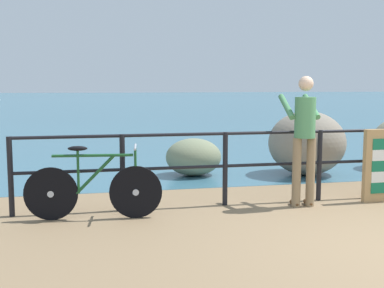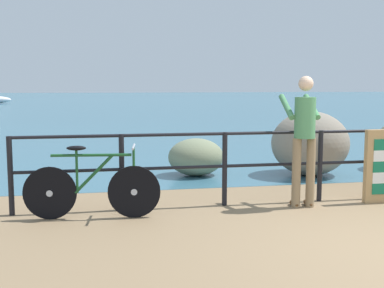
{
  "view_description": "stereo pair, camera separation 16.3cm",
  "coord_description": "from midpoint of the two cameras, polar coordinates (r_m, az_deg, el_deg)",
  "views": [
    {
      "loc": [
        -3.27,
        -4.32,
        1.68
      ],
      "look_at": [
        -1.79,
        2.59,
        0.82
      ],
      "focal_mm": 46.46,
      "sensor_mm": 36.0,
      "label": 1
    },
    {
      "loc": [
        -3.11,
        -4.35,
        1.68
      ],
      "look_at": [
        -1.79,
        2.59,
        0.82
      ],
      "focal_mm": 46.46,
      "sensor_mm": 36.0,
      "label": 2
    }
  ],
  "objects": [
    {
      "name": "breakwater_boulder_main",
      "position": [
        9.39,
        12.57,
        0.11
      ],
      "size": [
        1.42,
        1.37,
        1.18
      ],
      "color": "gray",
      "rests_on": "ground"
    },
    {
      "name": "sea_surface",
      "position": [
        52.79,
        -8.63,
        5.02
      ],
      "size": [
        120.0,
        90.0,
        0.01
      ],
      "primitive_type": "cube",
      "color": "#38667A",
      "rests_on": "ground_plane"
    },
    {
      "name": "person_at_railing",
      "position": [
        6.88,
        12.08,
        1.07
      ],
      "size": [
        0.47,
        0.65,
        1.78
      ],
      "rotation": [
        0.0,
        0.0,
        1.51
      ],
      "color": "#8C7251",
      "rests_on": "ground_plane"
    },
    {
      "name": "promenade_railing",
      "position": [
        7.34,
        13.82,
        -1.41
      ],
      "size": [
        8.51,
        0.07,
        1.02
      ],
      "color": "black",
      "rests_on": "ground_plane"
    },
    {
      "name": "breakwater_boulder_left",
      "position": [
        9.11,
        -0.34,
        -1.5
      ],
      "size": [
        1.02,
        0.92,
        0.68
      ],
      "color": "gray",
      "rests_on": "ground"
    },
    {
      "name": "bicycle",
      "position": [
        6.31,
        -11.92,
        -4.99
      ],
      "size": [
        1.69,
        0.48,
        0.92
      ],
      "rotation": [
        0.0,
        0.0,
        -0.11
      ],
      "color": "black",
      "rests_on": "ground_plane"
    },
    {
      "name": "ground_plane",
      "position": [
        24.6,
        -4.6,
        2.87
      ],
      "size": [
        120.0,
        120.0,
        0.1
      ],
      "primitive_type": "cube",
      "color": "#846B4C"
    },
    {
      "name": "seagull",
      "position": [
        9.34,
        12.48,
        4.56
      ],
      "size": [
        0.33,
        0.22,
        0.23
      ],
      "rotation": [
        0.0,
        0.0,
        3.58
      ],
      "color": "gold",
      "rests_on": "breakwater_boulder_main"
    }
  ]
}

